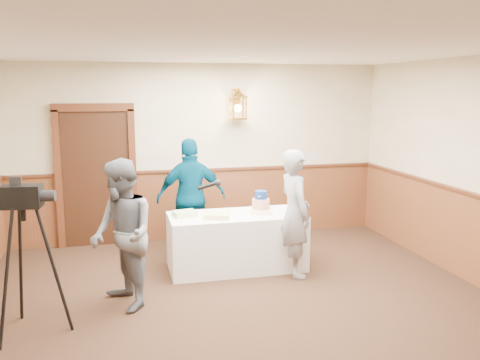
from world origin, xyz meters
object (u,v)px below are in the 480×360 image
at_px(baker, 295,213).
at_px(display_table, 236,241).
at_px(tv_camera_rig, 27,268).
at_px(sheet_cake_yellow, 217,216).
at_px(tiered_cake, 261,204).
at_px(interviewer, 122,235).
at_px(assistant_p, 191,197).
at_px(sheet_cake_green, 185,214).

bearing_deg(baker, display_table, 53.02).
bearing_deg(tv_camera_rig, sheet_cake_yellow, 35.75).
distance_m(display_table, tiered_cake, 0.60).
bearing_deg(sheet_cake_yellow, tiered_cake, 13.53).
xyz_separation_m(interviewer, assistant_p, (1.00, 1.67, 0.02)).
bearing_deg(tv_camera_rig, baker, 23.28).
xyz_separation_m(sheet_cake_yellow, interviewer, (-1.20, -0.77, 0.05)).
relative_size(tiered_cake, sheet_cake_yellow, 1.13).
bearing_deg(interviewer, sheet_cake_yellow, 103.68).
bearing_deg(tiered_cake, baker, -50.91).
distance_m(tiered_cake, sheet_cake_green, 1.02).
bearing_deg(tiered_cake, interviewer, -153.21).
bearing_deg(tiered_cake, assistant_p, 138.30).
bearing_deg(sheet_cake_yellow, assistant_p, 102.58).
bearing_deg(sheet_cake_yellow, display_table, 27.35).
relative_size(assistant_p, tv_camera_rig, 1.14).
bearing_deg(interviewer, display_table, 102.64).
relative_size(display_table, tiered_cake, 4.99).
height_order(interviewer, baker, interviewer).
xyz_separation_m(tiered_cake, baker, (0.33, -0.41, -0.04)).
bearing_deg(display_table, interviewer, -148.23).
xyz_separation_m(sheet_cake_green, interviewer, (-0.81, -0.99, 0.05)).
bearing_deg(interviewer, assistant_p, 129.92).
bearing_deg(display_table, tiered_cake, -0.14).
distance_m(display_table, assistant_p, 1.01).
distance_m(baker, assistant_p, 1.64).
bearing_deg(tiered_cake, tv_camera_rig, -154.34).
xyz_separation_m(sheet_cake_yellow, assistant_p, (-0.20, 0.89, 0.07)).
xyz_separation_m(display_table, interviewer, (-1.50, -0.93, 0.46)).
relative_size(sheet_cake_green, tv_camera_rig, 0.20).
relative_size(baker, assistant_p, 0.97).
xyz_separation_m(tiered_cake, tv_camera_rig, (-2.75, -1.32, -0.20)).
distance_m(tiered_cake, baker, 0.53).
height_order(display_table, baker, baker).
height_order(tiered_cake, sheet_cake_yellow, tiered_cake).
distance_m(display_table, sheet_cake_yellow, 0.53).
height_order(tiered_cake, sheet_cake_green, tiered_cake).
distance_m(display_table, tv_camera_rig, 2.77).
relative_size(display_table, sheet_cake_yellow, 5.62).
distance_m(display_table, sheet_cake_green, 0.80).
bearing_deg(sheet_cake_green, assistant_p, 74.64).
bearing_deg(interviewer, tv_camera_rig, -85.79).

